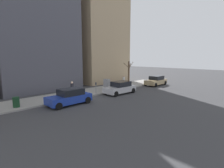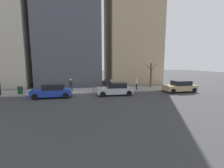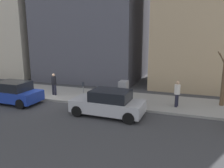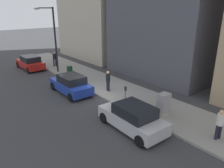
% 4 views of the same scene
% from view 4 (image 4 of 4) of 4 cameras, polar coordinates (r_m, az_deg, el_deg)
% --- Properties ---
extents(ground_plane, '(120.00, 120.00, 0.00)m').
position_cam_4_polar(ground_plane, '(17.38, -4.27, -3.01)').
color(ground_plane, '#38383A').
extents(sidewalk, '(4.00, 36.00, 0.15)m').
position_cam_4_polar(sidewalk, '(18.48, 0.81, -1.31)').
color(sidewalk, gray).
rests_on(sidewalk, ground).
extents(parked_car_silver, '(2.02, 4.25, 1.52)m').
position_cam_4_polar(parked_car_silver, '(12.53, 5.41, -8.69)').
color(parked_car_silver, '#B7B7BC').
rests_on(parked_car_silver, ground).
extents(parked_car_blue, '(1.95, 4.22, 1.52)m').
position_cam_4_polar(parked_car_blue, '(17.93, -10.66, -0.07)').
color(parked_car_blue, '#1E389E').
rests_on(parked_car_blue, ground).
extents(parked_car_red, '(2.02, 4.24, 1.52)m').
position_cam_4_polar(parked_car_red, '(26.27, -20.57, 5.25)').
color(parked_car_red, red).
rests_on(parked_car_red, ground).
extents(parking_meter, '(0.14, 0.10, 1.35)m').
position_cam_4_polar(parking_meter, '(15.13, 3.51, -2.51)').
color(parking_meter, slate).
rests_on(parking_meter, sidewalk).
extents(utility_box, '(0.83, 0.61, 1.43)m').
position_cam_4_polar(utility_box, '(14.14, 13.30, -5.22)').
color(utility_box, '#A8A399').
rests_on(utility_box, sidewalk).
extents(streetlamp, '(1.97, 0.32, 6.50)m').
position_cam_4_polar(streetlamp, '(23.17, -15.30, 12.32)').
color(streetlamp, black).
rests_on(streetlamp, sidewalk).
extents(trash_bin, '(0.56, 0.56, 0.90)m').
position_cam_4_polar(trash_bin, '(22.34, -10.97, 3.44)').
color(trash_bin, '#14381E').
rests_on(trash_bin, sidewalk).
extents(pedestrian_near_meter, '(0.39, 0.36, 1.66)m').
position_cam_4_polar(pedestrian_near_meter, '(12.50, 26.37, -9.07)').
color(pedestrian_near_meter, '#1E1E2D').
rests_on(pedestrian_near_meter, sidewalk).
extents(pedestrian_midblock, '(0.36, 0.40, 1.66)m').
position_cam_4_polar(pedestrian_midblock, '(17.58, -1.05, 1.08)').
color(pedestrian_midblock, '#1E1E2D').
rests_on(pedestrian_midblock, sidewalk).
extents(pedestrian_far_corner, '(0.36, 0.36, 1.66)m').
position_cam_4_polar(pedestrian_far_corner, '(26.07, -14.79, 6.54)').
color(pedestrian_far_corner, '#1E1E2D').
rests_on(pedestrian_far_corner, sidewalk).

